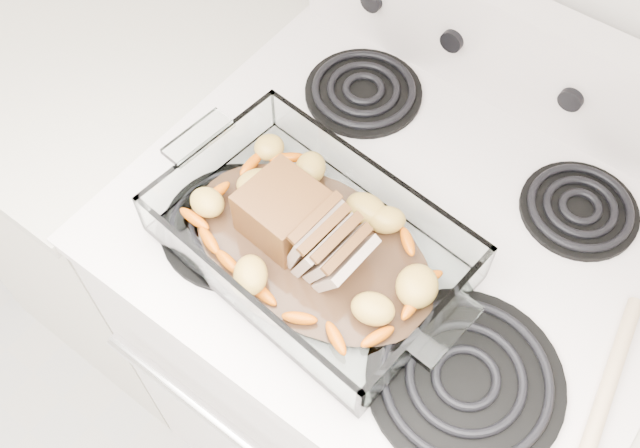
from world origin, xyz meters
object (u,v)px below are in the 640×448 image
Objects in this scene: baking_dish at (311,245)px; pork_roast at (295,224)px; electric_range at (384,344)px; counter_left at (144,184)px.

baking_dish is 0.04m from pork_roast.
electric_range reaches higher than pork_roast.
pork_roast is at bearing -13.08° from counter_left.
counter_left is at bearing -179.90° from electric_range.
baking_dish is at bearing -12.51° from counter_left.
pork_roast is at bearing -174.43° from baking_dish.
pork_roast reaches higher than counter_left.
baking_dish is (0.59, -0.13, 0.50)m from counter_left.
baking_dish is at bearing -119.16° from electric_range.
electric_range is at bearing 57.43° from pork_roast.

